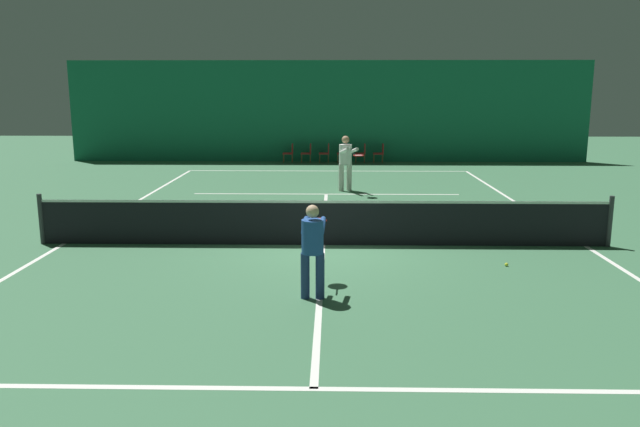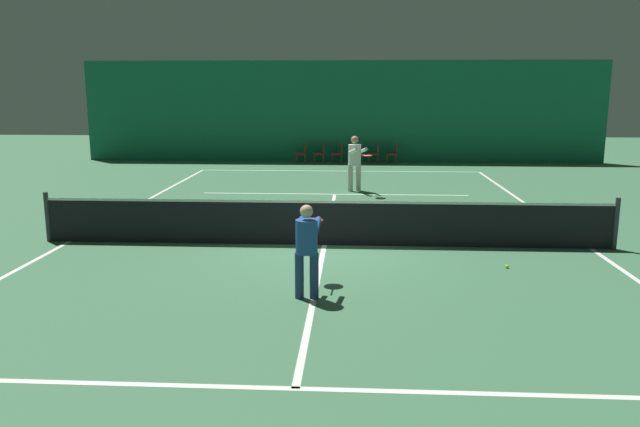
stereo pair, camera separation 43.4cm
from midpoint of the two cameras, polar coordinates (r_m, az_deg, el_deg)
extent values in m
plane|color=#3D704C|center=(13.14, -0.68, -2.90)|extent=(60.00, 60.00, 0.00)
cube|color=#196B4C|center=(27.95, 0.32, 9.31)|extent=(23.00, 0.12, 4.43)
cube|color=white|center=(24.84, 0.20, 3.91)|extent=(11.00, 0.10, 0.00)
cube|color=white|center=(19.40, -0.07, 1.79)|extent=(8.25, 0.10, 0.00)
cube|color=white|center=(7.12, -2.39, -15.74)|extent=(8.25, 0.10, 0.00)
cube|color=white|center=(14.40, -23.14, -2.55)|extent=(0.10, 23.80, 0.00)
cube|color=white|center=(14.08, 22.33, -2.79)|extent=(0.10, 23.80, 0.00)
cube|color=white|center=(13.14, -0.68, -2.89)|extent=(0.10, 12.80, 0.00)
cube|color=black|center=(13.03, -0.68, -0.88)|extent=(11.90, 0.02, 0.95)
cube|color=white|center=(12.94, -0.69, 1.07)|extent=(11.90, 0.02, 0.05)
cylinder|color=#333338|center=(14.48, -24.93, -0.46)|extent=(0.10, 0.10, 1.07)
cylinder|color=#333338|center=(14.14, 24.19, -0.67)|extent=(0.10, 0.10, 1.07)
cylinder|color=navy|center=(9.79, -2.64, -5.72)|extent=(0.15, 0.15, 0.73)
cylinder|color=navy|center=(9.77, -1.28, -5.75)|extent=(0.15, 0.15, 0.73)
cylinder|color=#234C99|center=(9.61, -1.99, -2.14)|extent=(0.36, 0.36, 0.53)
sphere|color=#DBAD89|center=(9.53, -2.00, 0.19)|extent=(0.20, 0.20, 0.20)
cylinder|color=#234C99|center=(9.84, -2.64, -1.11)|extent=(0.11, 0.51, 0.21)
cylinder|color=#234C99|center=(9.81, -1.05, -1.13)|extent=(0.11, 0.51, 0.21)
cylinder|color=black|center=(10.22, -1.61, -1.00)|extent=(0.04, 0.31, 0.03)
torus|color=red|center=(10.51, -1.45, -0.64)|extent=(0.35, 0.35, 0.03)
cylinder|color=silver|center=(10.51, -1.45, -0.64)|extent=(0.29, 0.29, 0.00)
cylinder|color=beige|center=(20.05, 2.06, 3.33)|extent=(0.21, 0.21, 0.86)
cylinder|color=beige|center=(19.94, 1.33, 3.29)|extent=(0.21, 0.21, 0.86)
cylinder|color=white|center=(19.90, 1.71, 5.43)|extent=(0.52, 0.52, 0.62)
sphere|color=tan|center=(19.86, 1.72, 6.77)|extent=(0.24, 0.24, 0.24)
cylinder|color=white|center=(19.69, 2.47, 5.77)|extent=(0.32, 0.59, 0.25)
cylinder|color=white|center=(19.57, 1.59, 5.74)|extent=(0.32, 0.59, 0.25)
cylinder|color=black|center=(19.24, 2.53, 5.41)|extent=(0.14, 0.29, 0.03)
torus|color=red|center=(18.96, 2.89, 5.32)|extent=(0.43, 0.43, 0.03)
cylinder|color=silver|center=(18.96, 2.89, 5.32)|extent=(0.36, 0.36, 0.00)
cylinder|color=brown|center=(27.84, -3.76, 5.10)|extent=(0.03, 0.03, 0.39)
cylinder|color=brown|center=(27.46, -3.82, 5.01)|extent=(0.03, 0.03, 0.39)
cylinder|color=brown|center=(27.81, -2.97, 5.10)|extent=(0.03, 0.03, 0.39)
cylinder|color=brown|center=(27.43, -3.03, 5.02)|extent=(0.03, 0.03, 0.39)
cube|color=#A51E1E|center=(27.61, -3.40, 5.51)|extent=(0.44, 0.44, 0.05)
cube|color=#A51E1E|center=(27.57, -2.99, 5.98)|extent=(0.04, 0.44, 0.40)
cylinder|color=brown|center=(27.78, -2.12, 5.11)|extent=(0.03, 0.03, 0.39)
cylinder|color=brown|center=(27.40, -2.16, 5.02)|extent=(0.03, 0.03, 0.39)
cylinder|color=brown|center=(27.76, -1.33, 5.11)|extent=(0.03, 0.03, 0.39)
cylinder|color=brown|center=(27.38, -1.36, 5.02)|extent=(0.03, 0.03, 0.39)
cube|color=#A51E1E|center=(27.56, -1.75, 5.52)|extent=(0.44, 0.44, 0.05)
cube|color=#A51E1E|center=(27.53, -1.33, 5.98)|extent=(0.04, 0.44, 0.40)
cylinder|color=brown|center=(27.75, -0.47, 5.10)|extent=(0.03, 0.03, 0.39)
cylinder|color=brown|center=(27.37, -0.49, 5.02)|extent=(0.03, 0.03, 0.39)
cylinder|color=brown|center=(27.74, 0.32, 5.10)|extent=(0.03, 0.03, 0.39)
cylinder|color=brown|center=(27.36, 0.31, 5.02)|extent=(0.03, 0.03, 0.39)
cube|color=#A51E1E|center=(27.53, -0.09, 5.52)|extent=(0.44, 0.44, 0.05)
cube|color=#A51E1E|center=(27.50, 0.33, 5.98)|extent=(0.04, 0.44, 0.40)
cylinder|color=brown|center=(27.74, 1.18, 5.10)|extent=(0.03, 0.03, 0.39)
cylinder|color=brown|center=(27.36, 1.18, 5.01)|extent=(0.03, 0.03, 0.39)
cylinder|color=brown|center=(27.74, 1.97, 5.10)|extent=(0.03, 0.03, 0.39)
cylinder|color=brown|center=(27.36, 1.98, 5.01)|extent=(0.03, 0.03, 0.39)
cube|color=#A51E1E|center=(27.52, 1.58, 5.51)|extent=(0.44, 0.44, 0.05)
cube|color=#A51E1E|center=(27.50, 2.00, 5.97)|extent=(0.04, 0.44, 0.40)
cylinder|color=brown|center=(27.75, 2.83, 5.09)|extent=(0.03, 0.03, 0.39)
cylinder|color=brown|center=(27.37, 2.85, 5.00)|extent=(0.03, 0.03, 0.39)
cylinder|color=brown|center=(27.76, 3.61, 5.09)|extent=(0.03, 0.03, 0.39)
cylinder|color=brown|center=(27.38, 3.65, 5.00)|extent=(0.03, 0.03, 0.39)
cube|color=#A51E1E|center=(27.54, 3.24, 5.50)|extent=(0.44, 0.44, 0.05)
cube|color=#A51E1E|center=(27.53, 3.66, 5.96)|extent=(0.04, 0.44, 0.40)
cylinder|color=brown|center=(27.78, 4.47, 5.08)|extent=(0.03, 0.03, 0.39)
cylinder|color=brown|center=(27.40, 4.52, 4.99)|extent=(0.03, 0.03, 0.39)
cylinder|color=brown|center=(27.81, 5.26, 5.07)|extent=(0.03, 0.03, 0.39)
cylinder|color=brown|center=(27.43, 5.31, 4.98)|extent=(0.03, 0.03, 0.39)
cube|color=#A51E1E|center=(27.58, 4.90, 5.49)|extent=(0.44, 0.44, 0.05)
cube|color=#A51E1E|center=(27.57, 5.32, 5.95)|extent=(0.04, 0.44, 0.40)
sphere|color=#D1DB33|center=(12.04, 15.70, -4.52)|extent=(0.07, 0.07, 0.07)
camera|label=1|loc=(0.22, -91.03, -0.21)|focal=35.00mm
camera|label=2|loc=(0.22, 88.97, 0.21)|focal=35.00mm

